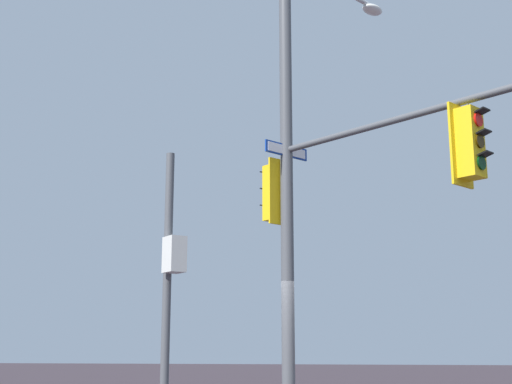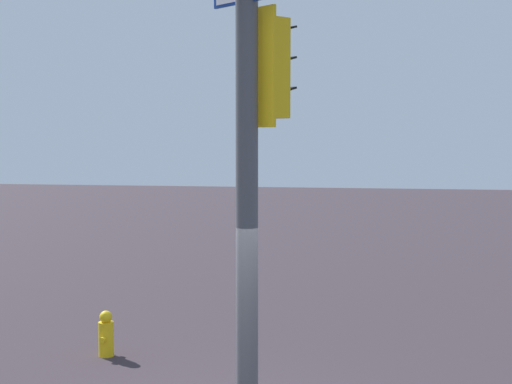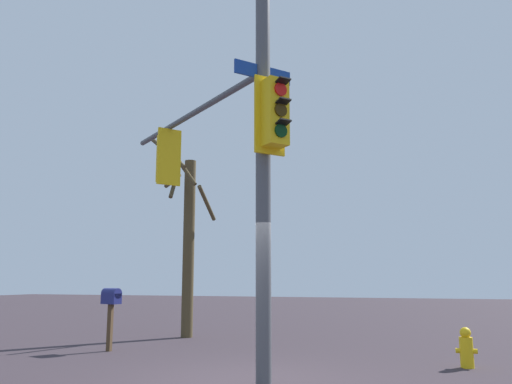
# 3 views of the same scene
# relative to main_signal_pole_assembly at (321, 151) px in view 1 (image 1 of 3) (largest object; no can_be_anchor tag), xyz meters

# --- Properties ---
(main_signal_pole_assembly) EXTENTS (4.92, 6.06, 9.35)m
(main_signal_pole_assembly) POSITION_rel_main_signal_pole_assembly_xyz_m (0.00, 0.00, 0.00)
(main_signal_pole_assembly) COLOR #4C4F54
(main_signal_pole_assembly) RESTS_ON ground
(secondary_pole_assembly) EXTENTS (0.77, 0.80, 6.68)m
(secondary_pole_assembly) POSITION_rel_main_signal_pole_assembly_xyz_m (-4.52, 5.73, -1.40)
(secondary_pole_assembly) COLOR #4C4F54
(secondary_pole_assembly) RESTS_ON ground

